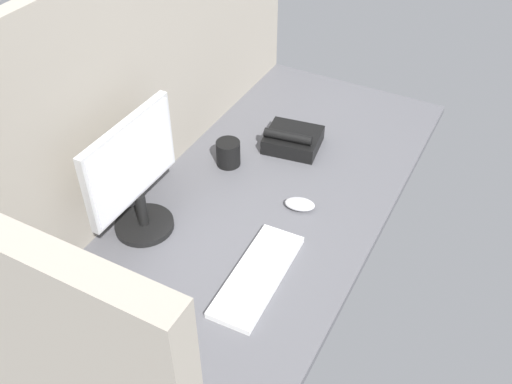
{
  "coord_description": "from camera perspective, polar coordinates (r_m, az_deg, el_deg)",
  "views": [
    {
      "loc": [
        -117.02,
        -64.82,
        122.79
      ],
      "look_at": [
        -8.74,
        0.0,
        14.0
      ],
      "focal_mm": 40.13,
      "sensor_mm": 36.0,
      "label": 1
    }
  ],
  "objects": [
    {
      "name": "cubicle_wall_back",
      "position": [
        1.78,
        -11.69,
        10.85
      ],
      "size": [
        180.0,
        5.0,
        72.97
      ],
      "color": "gray",
      "rests_on": "ground_plane"
    },
    {
      "name": "keyboard",
      "position": [
        1.61,
        0.16,
        -8.3
      ],
      "size": [
        37.48,
        14.45,
        2.0
      ],
      "primitive_type": "cube",
      "rotation": [
        0.0,
        0.0,
        0.04
      ],
      "color": "silver",
      "rests_on": "ground_plane"
    },
    {
      "name": "ground_plane",
      "position": [
        1.83,
        -0.72,
        -2.14
      ],
      "size": [
        180.0,
        80.0,
        3.0
      ],
      "primitive_type": "cube",
      "color": "#515156"
    },
    {
      "name": "mouse",
      "position": [
        1.82,
        4.39,
        -1.22
      ],
      "size": [
        7.8,
        10.69,
        3.4
      ],
      "primitive_type": "ellipsoid",
      "rotation": [
        0.0,
        0.0,
        0.25
      ],
      "color": "silver",
      "rests_on": "ground_plane"
    },
    {
      "name": "cubicle_wall_side",
      "position": [
        1.12,
        -23.63,
        -14.75
      ],
      "size": [
        5.0,
        80.0,
        72.97
      ],
      "primitive_type": "cube",
      "color": "gray",
      "rests_on": "ground_plane"
    },
    {
      "name": "desk_phone",
      "position": [
        2.06,
        3.67,
        5.24
      ],
      "size": [
        19.64,
        21.32,
        8.8
      ],
      "color": "black",
      "rests_on": "ground_plane"
    },
    {
      "name": "mug_black_travel",
      "position": [
        1.97,
        -2.78,
        3.89
      ],
      "size": [
        8.35,
        8.35,
        9.1
      ],
      "color": "black",
      "rests_on": "ground_plane"
    },
    {
      "name": "monitor",
      "position": [
        1.66,
        -12.06,
        1.73
      ],
      "size": [
        36.7,
        18.0,
        38.02
      ],
      "color": "black",
      "rests_on": "ground_plane"
    }
  ]
}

